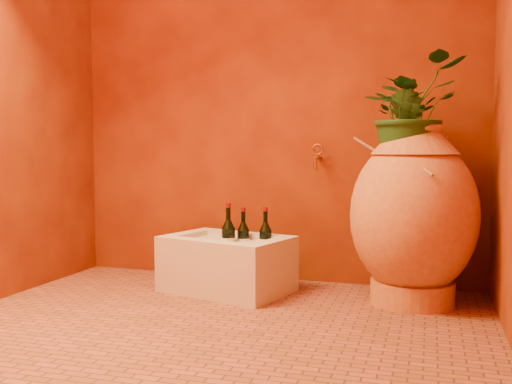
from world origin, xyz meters
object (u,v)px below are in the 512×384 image
(wine_bottle_a, at_px, (243,241))
(wine_bottle_b, at_px, (228,240))
(stone_basin, at_px, (227,265))
(wall_tap, at_px, (317,156))
(wine_bottle_c, at_px, (265,241))
(amphora, at_px, (413,215))

(wine_bottle_a, xyz_separation_m, wine_bottle_b, (-0.06, -0.07, 0.01))
(stone_basin, xyz_separation_m, wall_tap, (0.45, 0.31, 0.61))
(stone_basin, relative_size, wall_tap, 4.80)
(wine_bottle_a, distance_m, wine_bottle_c, 0.13)
(stone_basin, distance_m, wine_bottle_a, 0.17)
(amphora, xyz_separation_m, wine_bottle_c, (-0.80, 0.05, -0.18))
(stone_basin, relative_size, wine_bottle_b, 2.37)
(amphora, distance_m, wall_tap, 0.68)
(amphora, relative_size, wine_bottle_c, 3.09)
(amphora, bearing_deg, wall_tap, 154.14)
(amphora, relative_size, wall_tap, 5.80)
(amphora, distance_m, wine_bottle_c, 0.83)
(stone_basin, bearing_deg, wine_bottle_c, 23.24)
(wine_bottle_b, relative_size, wine_bottle_c, 1.08)
(stone_basin, height_order, wine_bottle_b, wine_bottle_b)
(amphora, relative_size, wine_bottle_a, 3.14)
(wine_bottle_c, distance_m, wall_tap, 0.58)
(wine_bottle_c, bearing_deg, wall_tap, 41.35)
(amphora, xyz_separation_m, wine_bottle_a, (-0.93, 0.04, -0.18))
(wine_bottle_b, bearing_deg, amphora, 1.67)
(amphora, height_order, wine_bottle_a, amphora)
(wall_tap, bearing_deg, wine_bottle_c, -138.65)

